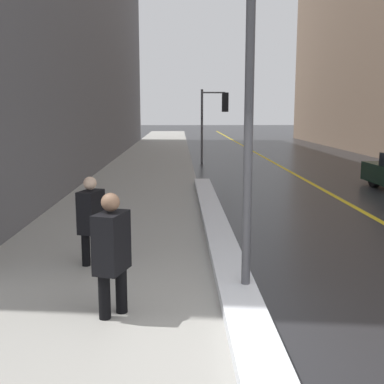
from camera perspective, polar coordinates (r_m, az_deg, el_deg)
name	(u,v)px	position (r m, az deg, el deg)	size (l,w,h in m)	color
ground_plane	(240,355)	(5.33, 5.76, -18.65)	(160.00, 160.00, 0.00)	#232326
sidewalk_slab	(146,172)	(19.86, -5.48, 2.32)	(4.00, 80.00, 0.01)	#9E9B93
road_centre_stripe	(291,172)	(20.34, 11.65, 2.33)	(0.16, 80.00, 0.00)	gold
snow_bank_curb	(216,224)	(10.48, 2.83, -3.80)	(0.52, 12.90, 0.17)	white
lamp_post	(249,94)	(6.35, 6.80, 11.41)	(0.28, 0.28, 4.50)	#515156
traffic_light_near	(217,110)	(23.16, 2.93, 9.64)	(1.31, 0.32, 3.50)	#515156
pedestrian_in_glasses	(112,249)	(5.94, -9.49, -6.68)	(0.44, 0.57, 1.55)	black
pedestrian_with_shoulder_bag	(92,216)	(8.02, -11.81, -2.85)	(0.41, 0.71, 1.47)	black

